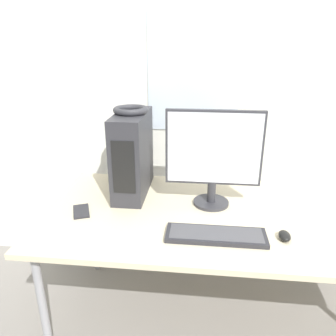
{
  "coord_description": "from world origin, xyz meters",
  "views": [
    {
      "loc": [
        -0.18,
        -1.05,
        1.53
      ],
      "look_at": [
        -0.35,
        0.46,
        0.95
      ],
      "focal_mm": 35.0,
      "sensor_mm": 36.0,
      "label": 1
    }
  ],
  "objects": [
    {
      "name": "cell_phone",
      "position": [
        -0.79,
        0.39,
        0.71
      ],
      "size": [
        0.13,
        0.16,
        0.01
      ],
      "rotation": [
        0.0,
        0.0,
        0.39
      ],
      "color": "#232328",
      "rests_on": "desk"
    },
    {
      "name": "desk",
      "position": [
        0.0,
        0.46,
        0.67
      ],
      "size": [
        1.97,
        0.91,
        0.71
      ],
      "color": "beige",
      "rests_on": "ground_plane"
    },
    {
      "name": "wall_back",
      "position": [
        -0.0,
        1.04,
        1.35
      ],
      "size": [
        8.0,
        0.07,
        2.7
      ],
      "color": "silver",
      "rests_on": "ground_plane"
    },
    {
      "name": "keyboard",
      "position": [
        -0.11,
        0.23,
        0.72
      ],
      "size": [
        0.45,
        0.15,
        0.02
      ],
      "color": "#28282D",
      "rests_on": "desk"
    },
    {
      "name": "mouse",
      "position": [
        0.2,
        0.24,
        0.73
      ],
      "size": [
        0.05,
        0.08,
        0.03
      ],
      "color": "black",
      "rests_on": "desk"
    },
    {
      "name": "headphones",
      "position": [
        -0.57,
        0.66,
        1.19
      ],
      "size": [
        0.19,
        0.19,
        0.03
      ],
      "color": "#333338",
      "rests_on": "pc_tower"
    },
    {
      "name": "monitor_main",
      "position": [
        -0.12,
        0.55,
        0.99
      ],
      "size": [
        0.49,
        0.19,
        0.52
      ],
      "color": "#333338",
      "rests_on": "desk"
    },
    {
      "name": "pc_tower",
      "position": [
        -0.57,
        0.66,
        0.94
      ],
      "size": [
        0.17,
        0.44,
        0.46
      ],
      "color": "#2D2D33",
      "rests_on": "desk"
    }
  ]
}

